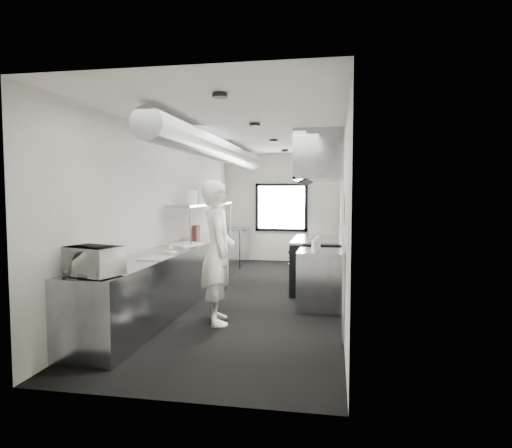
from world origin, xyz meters
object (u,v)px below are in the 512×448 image
at_px(plate_stack_b, 201,195).
at_px(plate_stack_d, 215,194).
at_px(range, 316,264).
at_px(bottle_station, 319,280).
at_px(exhaust_hood, 320,159).
at_px(squeeze_bottle_b, 313,246).
at_px(deli_tub_b, 107,262).
at_px(squeeze_bottle_c, 316,244).
at_px(plate_stack_c, 205,194).
at_px(microwave, 93,261).
at_px(pass_shelf, 204,205).
at_px(prep_counter, 180,273).
at_px(knife_block, 196,232).
at_px(squeeze_bottle_e, 318,242).
at_px(far_work_table, 231,246).
at_px(cutting_board, 185,244).
at_px(small_plate, 170,252).
at_px(squeeze_bottle_a, 315,247).
at_px(deli_tub_a, 113,261).
at_px(squeeze_bottle_d, 314,244).
at_px(plate_stack_a, 191,197).
at_px(line_cook, 218,252).

height_order(plate_stack_b, plate_stack_d, plate_stack_d).
bearing_deg(range, bottle_station, -85.43).
distance_m(exhaust_hood, squeeze_bottle_b, 2.11).
height_order(deli_tub_b, plate_stack_d, plate_stack_d).
height_order(deli_tub_b, squeeze_bottle_c, squeeze_bottle_c).
bearing_deg(plate_stack_c, microwave, -88.84).
relative_size(exhaust_hood, pass_shelf, 0.73).
bearing_deg(prep_counter, exhaust_hood, 28.11).
relative_size(pass_shelf, plate_stack_b, 9.32).
height_order(knife_block, plate_stack_d, plate_stack_d).
distance_m(pass_shelf, plate_stack_c, 0.28).
relative_size(range, squeeze_bottle_e, 8.06).
relative_size(far_work_table, squeeze_bottle_e, 6.04).
distance_m(knife_block, squeeze_bottle_b, 2.74).
relative_size(prep_counter, cutting_board, 10.07).
distance_m(plate_stack_b, plate_stack_d, 1.02).
relative_size(bottle_station, squeeze_bottle_c, 4.47).
bearing_deg(small_plate, squeeze_bottle_a, 6.74).
relative_size(deli_tub_a, knife_block, 0.51).
relative_size(range, deli_tub_b, 10.31).
height_order(exhaust_hood, pass_shelf, exhaust_hood).
bearing_deg(plate_stack_b, squeeze_bottle_d, -30.93).
distance_m(plate_stack_b, squeeze_bottle_d, 2.72).
bearing_deg(squeeze_bottle_b, plate_stack_c, 138.20).
bearing_deg(small_plate, bottle_station, 15.02).
bearing_deg(cutting_board, plate_stack_a, 99.49).
bearing_deg(pass_shelf, far_work_table, 88.93).
distance_m(prep_counter, squeeze_bottle_c, 2.33).
bearing_deg(microwave, plate_stack_d, 108.01).
bearing_deg(deli_tub_b, pass_shelf, 88.62).
distance_m(far_work_table, plate_stack_a, 3.18).
distance_m(deli_tub_b, small_plate, 1.40).
xyz_separation_m(prep_counter, squeeze_bottle_e, (2.27, 0.09, 0.55)).
relative_size(microwave, squeeze_bottle_e, 2.62).
height_order(squeeze_bottle_d, squeeze_bottle_e, squeeze_bottle_e).
bearing_deg(squeeze_bottle_c, deli_tub_b, -140.91).
bearing_deg(squeeze_bottle_c, squeeze_bottle_d, 101.72).
xyz_separation_m(plate_stack_c, squeeze_bottle_d, (2.28, -1.71, -0.77)).
bearing_deg(prep_counter, far_work_table, 90.00).
relative_size(prep_counter, knife_block, 23.41).
height_order(pass_shelf, deli_tub_b, pass_shelf).
distance_m(plate_stack_a, squeeze_bottle_e, 2.54).
relative_size(cutting_board, squeeze_bottle_b, 3.49).
relative_size(deli_tub_b, plate_stack_c, 0.42).
bearing_deg(range, plate_stack_c, 168.24).
distance_m(far_work_table, plate_stack_d, 1.89).
height_order(plate_stack_a, plate_stack_d, plate_stack_d).
height_order(range, line_cook, line_cook).
distance_m(bottle_station, far_work_table, 4.53).
xyz_separation_m(bottle_station, squeeze_bottle_c, (-0.05, -0.03, 0.55)).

